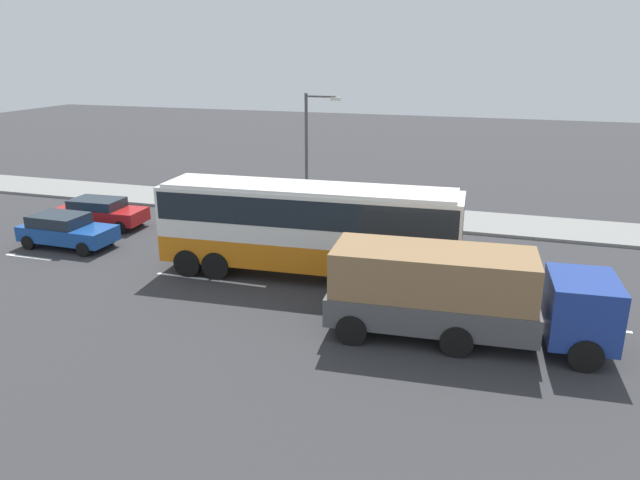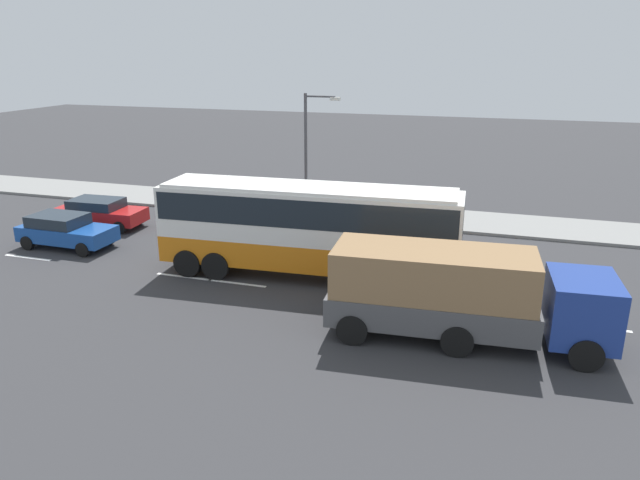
{
  "view_description": "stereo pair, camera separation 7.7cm",
  "coord_description": "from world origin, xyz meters",
  "px_view_note": "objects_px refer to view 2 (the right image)",
  "views": [
    {
      "loc": [
        8.83,
        -21.61,
        8.63
      ],
      "look_at": [
        2.36,
        -1.18,
        1.71
      ],
      "focal_mm": 33.34,
      "sensor_mm": 36.0,
      "label": 1
    },
    {
      "loc": [
        8.76,
        -21.63,
        8.63
      ],
      "look_at": [
        2.36,
        -1.18,
        1.71
      ],
      "focal_mm": 33.34,
      "sensor_mm": 36.0,
      "label": 2
    }
  ],
  "objects_px": {
    "car_blue_saloon": "(65,230)",
    "pedestrian_near_curb": "(429,199)",
    "coach_bus": "(308,222)",
    "cargo_truck": "(461,292)",
    "street_lamp": "(310,145)",
    "car_red_compact": "(99,212)"
  },
  "relations": [
    {
      "from": "car_blue_saloon",
      "to": "coach_bus",
      "type": "bearing_deg",
      "value": -0.15
    },
    {
      "from": "car_red_compact",
      "to": "pedestrian_near_curb",
      "type": "xyz_separation_m",
      "value": [
        15.74,
        6.17,
        0.35
      ]
    },
    {
      "from": "cargo_truck",
      "to": "pedestrian_near_curb",
      "type": "xyz_separation_m",
      "value": [
        -2.64,
        13.17,
        -0.42
      ]
    },
    {
      "from": "car_red_compact",
      "to": "street_lamp",
      "type": "bearing_deg",
      "value": 24.89
    },
    {
      "from": "coach_bus",
      "to": "car_blue_saloon",
      "type": "height_order",
      "value": "coach_bus"
    },
    {
      "from": "car_blue_saloon",
      "to": "street_lamp",
      "type": "height_order",
      "value": "street_lamp"
    },
    {
      "from": "car_blue_saloon",
      "to": "pedestrian_near_curb",
      "type": "relative_size",
      "value": 2.55
    },
    {
      "from": "car_blue_saloon",
      "to": "pedestrian_near_curb",
      "type": "height_order",
      "value": "pedestrian_near_curb"
    },
    {
      "from": "car_blue_saloon",
      "to": "pedestrian_near_curb",
      "type": "distance_m",
      "value": 17.83
    },
    {
      "from": "coach_bus",
      "to": "car_red_compact",
      "type": "xyz_separation_m",
      "value": [
        -12.25,
        3.41,
        -1.49
      ]
    },
    {
      "from": "street_lamp",
      "to": "car_blue_saloon",
      "type": "bearing_deg",
      "value": -137.72
    },
    {
      "from": "cargo_truck",
      "to": "street_lamp",
      "type": "xyz_separation_m",
      "value": [
        -8.82,
        11.98,
        2.3
      ]
    },
    {
      "from": "coach_bus",
      "to": "car_blue_saloon",
      "type": "distance_m",
      "value": 11.77
    },
    {
      "from": "car_blue_saloon",
      "to": "cargo_truck",
      "type": "bearing_deg",
      "value": -11.18
    },
    {
      "from": "street_lamp",
      "to": "car_red_compact",
      "type": "bearing_deg",
      "value": -152.51
    },
    {
      "from": "coach_bus",
      "to": "car_blue_saloon",
      "type": "relative_size",
      "value": 2.73
    },
    {
      "from": "pedestrian_near_curb",
      "to": "street_lamp",
      "type": "bearing_deg",
      "value": -22.19
    },
    {
      "from": "car_red_compact",
      "to": "coach_bus",
      "type": "bearing_deg",
      "value": -18.15
    },
    {
      "from": "car_red_compact",
      "to": "pedestrian_near_curb",
      "type": "relative_size",
      "value": 2.7
    },
    {
      "from": "cargo_truck",
      "to": "car_blue_saloon",
      "type": "bearing_deg",
      "value": 164.3
    },
    {
      "from": "coach_bus",
      "to": "street_lamp",
      "type": "height_order",
      "value": "street_lamp"
    },
    {
      "from": "car_red_compact",
      "to": "car_blue_saloon",
      "type": "xyz_separation_m",
      "value": [
        0.57,
        -3.2,
        0.02
      ]
    }
  ]
}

